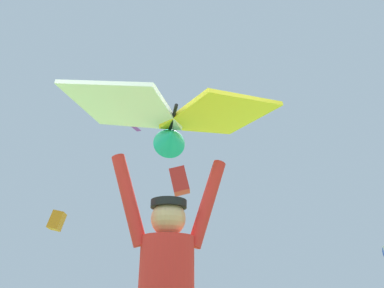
{
  "coord_description": "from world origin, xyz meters",
  "views": [
    {
      "loc": [
        0.63,
        -2.24,
        1.06
      ],
      "look_at": [
        0.25,
        1.45,
        2.72
      ],
      "focal_mm": 30.92,
      "sensor_mm": 36.0,
      "label": 1
    }
  ],
  "objects_px": {
    "held_stunt_kite": "(172,119)",
    "distant_kite_red_low_left": "(179,181)",
    "distant_kite_orange_overhead_distant": "(57,221)",
    "distant_kite_purple_mid_left": "(137,128)"
  },
  "relations": [
    {
      "from": "held_stunt_kite",
      "to": "distant_kite_red_low_left",
      "type": "distance_m",
      "value": 15.5
    },
    {
      "from": "distant_kite_red_low_left",
      "to": "distant_kite_orange_overhead_distant",
      "type": "relative_size",
      "value": 1.0
    },
    {
      "from": "held_stunt_kite",
      "to": "distant_kite_purple_mid_left",
      "type": "relative_size",
      "value": 2.08
    },
    {
      "from": "held_stunt_kite",
      "to": "distant_kite_orange_overhead_distant",
      "type": "height_order",
      "value": "distant_kite_orange_overhead_distant"
    },
    {
      "from": "distant_kite_red_low_left",
      "to": "distant_kite_orange_overhead_distant",
      "type": "height_order",
      "value": "distant_kite_red_low_left"
    },
    {
      "from": "distant_kite_purple_mid_left",
      "to": "distant_kite_red_low_left",
      "type": "xyz_separation_m",
      "value": [
        4.52,
        -6.56,
        -6.7
      ]
    },
    {
      "from": "held_stunt_kite",
      "to": "distant_kite_red_low_left",
      "type": "bearing_deg",
      "value": 97.86
    },
    {
      "from": "distant_kite_purple_mid_left",
      "to": "distant_kite_orange_overhead_distant",
      "type": "distance_m",
      "value": 9.16
    },
    {
      "from": "distant_kite_orange_overhead_distant",
      "to": "held_stunt_kite",
      "type": "bearing_deg",
      "value": -60.48
    },
    {
      "from": "held_stunt_kite",
      "to": "distant_kite_purple_mid_left",
      "type": "height_order",
      "value": "distant_kite_purple_mid_left"
    }
  ]
}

